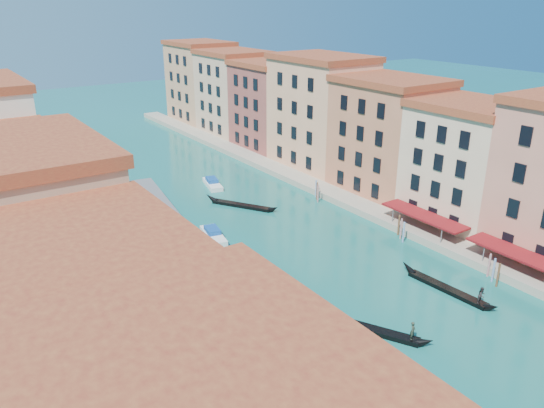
% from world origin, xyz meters
% --- Properties ---
extents(right_bank_palazzos, '(12.80, 128.40, 21.00)m').
position_xyz_m(right_bank_palazzos, '(30.00, 65.00, 9.75)').
color(right_bank_palazzos, '#A1473B').
rests_on(right_bank_palazzos, ground).
extents(quay, '(4.00, 140.00, 1.00)m').
position_xyz_m(quay, '(22.00, 65.00, 0.50)').
color(quay, '#A19882').
rests_on(quay, ground).
extents(restaurant_awnings, '(3.20, 44.55, 3.12)m').
position_xyz_m(restaurant_awnings, '(22.19, 23.00, 2.99)').
color(restaurant_awnings, maroon).
rests_on(restaurant_awnings, ground).
extents(mooring_poles_right, '(1.44, 54.24, 3.20)m').
position_xyz_m(mooring_poles_right, '(19.10, 28.80, 1.30)').
color(mooring_poles_right, brown).
rests_on(mooring_poles_right, ground).
extents(vaporetto_far, '(8.15, 21.97, 3.19)m').
position_xyz_m(vaporetto_far, '(-5.90, 65.84, 1.44)').
color(vaporetto_far, beige).
rests_on(vaporetto_far, ground).
extents(gondola_fore, '(6.94, 11.56, 2.53)m').
position_xyz_m(gondola_fore, '(0.68, 26.65, 0.43)').
color(gondola_fore, black).
rests_on(gondola_fore, ground).
extents(gondola_right, '(1.87, 12.73, 2.54)m').
position_xyz_m(gondola_right, '(13.12, 27.24, 0.49)').
color(gondola_right, black).
rests_on(gondola_right, ground).
extents(gondola_far, '(7.65, 11.46, 1.83)m').
position_xyz_m(gondola_far, '(7.29, 62.21, 0.37)').
color(gondola_far, black).
rests_on(gondola_far, ground).
extents(motorboat_mid, '(3.26, 6.71, 1.33)m').
position_xyz_m(motorboat_mid, '(-1.67, 54.28, 0.52)').
color(motorboat_mid, white).
rests_on(motorboat_mid, ground).
extents(motorboat_far, '(3.51, 6.79, 1.34)m').
position_xyz_m(motorboat_far, '(8.31, 73.24, 0.52)').
color(motorboat_far, white).
rests_on(motorboat_far, ground).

